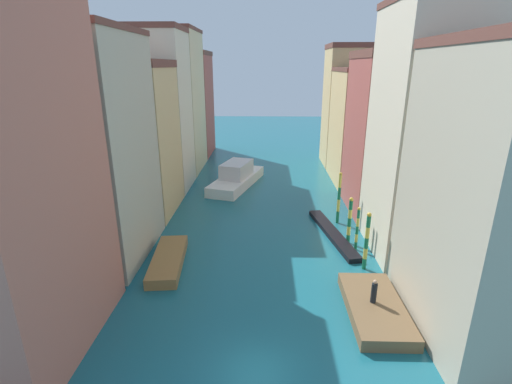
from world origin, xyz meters
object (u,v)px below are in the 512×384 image
mooring_pole_1 (357,228)px  mooring_pole_3 (339,198)px  vaporetto_white (237,177)px  person_on_dock (374,292)px  motorboat_0 (168,260)px  gondola_black (332,233)px  mooring_pole_0 (367,241)px  mooring_pole_2 (350,220)px  waterfront_dock (375,308)px

mooring_pole_1 → mooring_pole_3: bearing=95.5°
vaporetto_white → person_on_dock: bearing=-67.9°
mooring_pole_1 → motorboat_0: 15.69m
mooring_pole_1 → gondola_black: mooring_pole_1 is taller
mooring_pole_0 → motorboat_0: 15.40m
mooring_pole_0 → mooring_pole_2: size_ratio=1.09×
person_on_dock → motorboat_0: (-14.45, 5.62, -1.12)m
mooring_pole_0 → vaporetto_white: mooring_pole_0 is taller
waterfront_dock → motorboat_0: size_ratio=0.95×
waterfront_dock → mooring_pole_2: size_ratio=1.65×
person_on_dock → mooring_pole_3: 14.39m
waterfront_dock → mooring_pole_2: 10.10m
mooring_pole_1 → person_on_dock: bearing=-95.8°
mooring_pole_1 → mooring_pole_0: bearing=-90.9°
gondola_black → mooring_pole_0: bearing=-76.1°
vaporetto_white → gondola_black: (10.00, -14.89, -0.94)m
waterfront_dock → person_on_dock: size_ratio=4.43×
gondola_black → motorboat_0: size_ratio=1.43×
mooring_pole_3 → gondola_black: bearing=-108.0°
mooring_pole_2 → mooring_pole_3: mooring_pole_3 is taller
person_on_dock → mooring_pole_1: (0.87, 8.62, 0.45)m
vaporetto_white → mooring_pole_1: bearing=-56.8°
mooring_pole_2 → motorboat_0: (-14.93, -4.26, -1.78)m
gondola_black → mooring_pole_3: bearing=72.0°
gondola_black → waterfront_dock: bearing=-86.0°
mooring_pole_1 → motorboat_0: bearing=-168.9°
mooring_pole_3 → vaporetto_white: 16.26m
mooring_pole_0 → mooring_pole_3: bearing=93.2°
motorboat_0 → person_on_dock: bearing=-21.3°
mooring_pole_2 → gondola_black: size_ratio=0.40×
mooring_pole_0 → mooring_pole_3: 8.89m
mooring_pole_0 → mooring_pole_2: bearing=94.5°
person_on_dock → mooring_pole_2: (0.48, 9.88, 0.66)m
person_on_dock → motorboat_0: 15.54m
mooring_pole_1 → motorboat_0: (-15.32, -3.00, -1.56)m
mooring_pole_2 → vaporetto_white: size_ratio=0.35×
mooring_pole_0 → vaporetto_white: size_ratio=0.38×
mooring_pole_0 → mooring_pole_1: (0.05, 3.16, -0.41)m
mooring_pole_0 → vaporetto_white: (-11.46, 20.78, -1.23)m
mooring_pole_3 → gondola_black: size_ratio=0.49×
vaporetto_white → gondola_black: size_ratio=1.16×
vaporetto_white → gondola_black: bearing=-56.1°
mooring_pole_2 → mooring_pole_0: bearing=-85.5°
vaporetto_white → mooring_pole_0: bearing=-61.1°
mooring_pole_0 → mooring_pole_3: size_ratio=0.89×
person_on_dock → mooring_pole_0: size_ratio=0.34×
waterfront_dock → vaporetto_white: 28.44m
mooring_pole_1 → gondola_black: size_ratio=0.36×
mooring_pole_2 → vaporetto_white: bearing=124.2°
waterfront_dock → mooring_pole_0: bearing=83.1°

